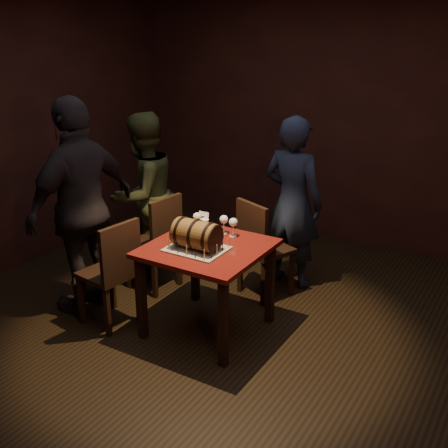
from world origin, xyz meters
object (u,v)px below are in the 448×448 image
at_px(wine_glass_mid, 224,220).
at_px(wine_glass_right, 233,223).
at_px(pub_table, 207,259).
at_px(chair_left_rear, 159,238).
at_px(person_left_front, 82,208).
at_px(person_back, 293,203).
at_px(person_left_rear, 143,195).
at_px(wine_glass_left, 197,218).
at_px(chair_left_front, 114,268).
at_px(chair_back, 260,244).
at_px(barrel_cake, 196,235).
at_px(pint_of_ale, 204,228).

bearing_deg(wine_glass_mid, wine_glass_right, -9.77).
xyz_separation_m(pub_table, wine_glass_mid, (-0.03, 0.30, 0.23)).
distance_m(chair_left_rear, person_left_front, 0.81).
height_order(person_back, person_left_rear, person_back).
distance_m(wine_glass_left, chair_left_front, 0.81).
xyz_separation_m(pub_table, chair_left_front, (-0.70, -0.33, -0.12)).
height_order(chair_left_front, person_left_rear, person_left_rear).
bearing_deg(wine_glass_left, person_left_rear, 156.36).
bearing_deg(person_left_front, person_back, 140.49).
xyz_separation_m(wine_glass_left, person_left_front, (-0.86, -0.47, 0.07)).
distance_m(wine_glass_left, chair_back, 0.70).
relative_size(barrel_cake, chair_left_front, 0.44).
bearing_deg(chair_left_front, person_left_front, 164.97).
height_order(chair_left_rear, person_back, person_back).
bearing_deg(barrel_cake, person_left_rear, 146.64).
xyz_separation_m(wine_glass_mid, chair_left_front, (-0.67, -0.64, -0.34)).
bearing_deg(person_left_rear, chair_left_rear, 62.25).
distance_m(pub_table, person_left_rear, 1.33).
distance_m(wine_glass_left, person_left_front, 0.98).
relative_size(chair_back, person_left_rear, 0.58).
bearing_deg(chair_left_front, pub_table, 25.58).
bearing_deg(chair_left_rear, chair_left_front, -82.97).
height_order(pub_table, person_left_rear, person_left_rear).
distance_m(pub_table, chair_left_rear, 0.89).
bearing_deg(barrel_cake, pub_table, 72.84).
distance_m(barrel_cake, person_left_rear, 1.34).
xyz_separation_m(wine_glass_mid, wine_glass_right, (0.10, -0.02, 0.00)).
bearing_deg(person_back, chair_left_rear, 42.60).
height_order(wine_glass_left, chair_left_front, chair_left_front).
bearing_deg(wine_glass_right, wine_glass_left, -172.66).
bearing_deg(wine_glass_mid, wine_glass_left, -165.28).
xyz_separation_m(pub_table, person_left_rear, (-1.15, 0.64, 0.17)).
distance_m(wine_glass_right, chair_left_rear, 0.93).
height_order(pint_of_ale, person_back, person_back).
distance_m(barrel_cake, person_left_front, 1.09).
bearing_deg(pint_of_ale, person_back, 71.09).
height_order(wine_glass_left, chair_back, chair_back).
height_order(barrel_cake, chair_left_front, barrel_cake).
bearing_deg(chair_left_rear, person_left_rear, 146.04).
relative_size(wine_glass_mid, wine_glass_right, 1.00).
relative_size(wine_glass_left, person_back, 0.10).
bearing_deg(barrel_cake, wine_glass_right, 75.18).
bearing_deg(wine_glass_mid, barrel_cake, -90.26).
distance_m(wine_glass_left, person_back, 1.02).
bearing_deg(pub_table, wine_glass_left, 136.36).
bearing_deg(person_left_front, barrel_cake, 100.63).
height_order(wine_glass_mid, person_left_front, person_left_front).
height_order(pint_of_ale, chair_left_front, chair_left_front).
relative_size(pint_of_ale, chair_left_front, 0.16).
bearing_deg(barrel_cake, chair_back, 82.08).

